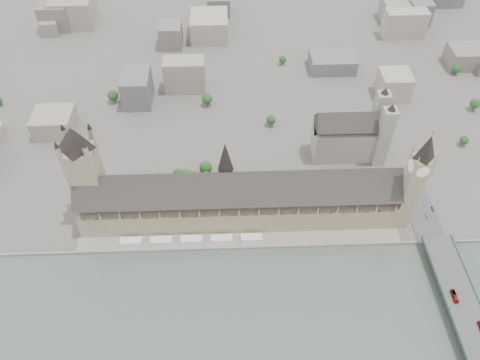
{
  "coord_description": "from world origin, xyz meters",
  "views": [
    {
      "loc": [
        -7.92,
        -237.59,
        321.23
      ],
      "look_at": [
        1.89,
        35.47,
        29.76
      ],
      "focal_mm": 35.0,
      "sensor_mm": 36.0,
      "label": 1
    }
  ],
  "objects_px": {
    "palace_of_westminster": "(238,199)",
    "westminster_bridge": "(467,322)",
    "red_bus_north": "(455,296)",
    "elizabeth_tower": "(416,176)",
    "car_approach": "(433,209)",
    "victoria_tower": "(85,171)",
    "westminster_abbey": "(352,135)"
  },
  "relations": [
    {
      "from": "elizabeth_tower",
      "to": "car_approach",
      "type": "relative_size",
      "value": 19.53
    },
    {
      "from": "elizabeth_tower",
      "to": "westminster_abbey",
      "type": "bearing_deg",
      "value": 107.29
    },
    {
      "from": "westminster_abbey",
      "to": "westminster_bridge",
      "type": "bearing_deg",
      "value": -74.36
    },
    {
      "from": "elizabeth_tower",
      "to": "victoria_tower",
      "type": "distance_m",
      "value": 260.64
    },
    {
      "from": "victoria_tower",
      "to": "westminster_abbey",
      "type": "relative_size",
      "value": 1.47
    },
    {
      "from": "westminster_bridge",
      "to": "car_approach",
      "type": "height_order",
      "value": "car_approach"
    },
    {
      "from": "elizabeth_tower",
      "to": "victoria_tower",
      "type": "relative_size",
      "value": 1.07
    },
    {
      "from": "victoria_tower",
      "to": "red_bus_north",
      "type": "distance_m",
      "value": 297.76
    },
    {
      "from": "westminster_bridge",
      "to": "palace_of_westminster",
      "type": "bearing_deg",
      "value": 146.51
    },
    {
      "from": "car_approach",
      "to": "westminster_bridge",
      "type": "bearing_deg",
      "value": -90.06
    },
    {
      "from": "palace_of_westminster",
      "to": "westminster_bridge",
      "type": "distance_m",
      "value": 195.05
    },
    {
      "from": "palace_of_westminster",
      "to": "elizabeth_tower",
      "type": "bearing_deg",
      "value": -4.85
    },
    {
      "from": "palace_of_westminster",
      "to": "victoria_tower",
      "type": "bearing_deg",
      "value": 177.04
    },
    {
      "from": "elizabeth_tower",
      "to": "red_bus_north",
      "type": "distance_m",
      "value": 93.03
    },
    {
      "from": "victoria_tower",
      "to": "red_bus_north",
      "type": "height_order",
      "value": "victoria_tower"
    },
    {
      "from": "elizabeth_tower",
      "to": "westminster_bridge",
      "type": "height_order",
      "value": "elizabeth_tower"
    },
    {
      "from": "palace_of_westminster",
      "to": "red_bus_north",
      "type": "relative_size",
      "value": 23.92
    },
    {
      "from": "palace_of_westminster",
      "to": "victoria_tower",
      "type": "xyz_separation_m",
      "value": [
        -122.0,
        6.3,
        32.5
      ]
    },
    {
      "from": "car_approach",
      "to": "elizabeth_tower",
      "type": "bearing_deg",
      "value": -168.56
    },
    {
      "from": "palace_of_westminster",
      "to": "red_bus_north",
      "type": "xyz_separation_m",
      "value": [
        156.3,
        -90.29,
        -10.91
      ]
    },
    {
      "from": "westminster_bridge",
      "to": "car_approach",
      "type": "bearing_deg",
      "value": 87.22
    },
    {
      "from": "elizabeth_tower",
      "to": "car_approach",
      "type": "distance_m",
      "value": 55.36
    },
    {
      "from": "red_bus_north",
      "to": "car_approach",
      "type": "xyz_separation_m",
      "value": [
        10.56,
        83.02,
        -0.74
      ]
    },
    {
      "from": "palace_of_westminster",
      "to": "westminster_bridge",
      "type": "xyz_separation_m",
      "value": [
        162.0,
        -107.2,
        -17.58
      ]
    },
    {
      "from": "palace_of_westminster",
      "to": "red_bus_north",
      "type": "distance_m",
      "value": 180.83
    },
    {
      "from": "elizabeth_tower",
      "to": "palace_of_westminster",
      "type": "bearing_deg",
      "value": 175.15
    },
    {
      "from": "westminster_bridge",
      "to": "red_bus_north",
      "type": "bearing_deg",
      "value": 108.64
    },
    {
      "from": "westminster_abbey",
      "to": "red_bus_north",
      "type": "relative_size",
      "value": 6.14
    },
    {
      "from": "elizabeth_tower",
      "to": "westminster_bridge",
      "type": "bearing_deg",
      "value": -75.89
    },
    {
      "from": "red_bus_north",
      "to": "westminster_abbey",
      "type": "bearing_deg",
      "value": 106.07
    },
    {
      "from": "victoria_tower",
      "to": "westminster_abbey",
      "type": "distance_m",
      "value": 244.79
    },
    {
      "from": "elizabeth_tower",
      "to": "car_approach",
      "type": "height_order",
      "value": "elizabeth_tower"
    }
  ]
}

